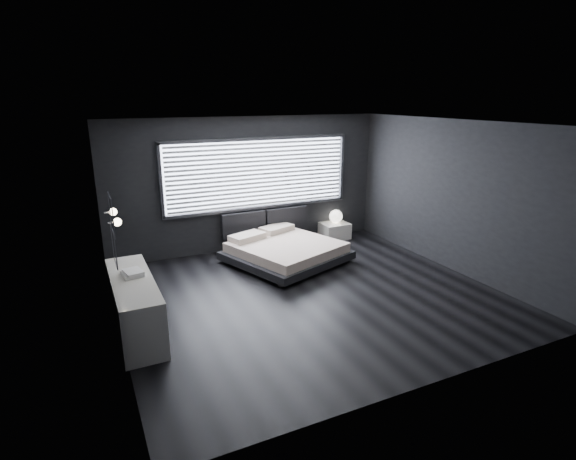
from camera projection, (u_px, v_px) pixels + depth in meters
name	position (u px, v px, depth m)	size (l,w,h in m)	color
room	(311.00, 214.00, 7.12)	(6.04, 6.00, 2.80)	black
window	(259.00, 174.00, 9.48)	(4.14, 0.09, 1.52)	white
headboard	(265.00, 221.00, 9.77)	(1.96, 0.16, 0.52)	black
sconce_near	(117.00, 222.00, 5.92)	(0.18, 0.11, 0.11)	silver
sconce_far	(113.00, 212.00, 6.44)	(0.18, 0.11, 0.11)	silver
wall_art_upper	(112.00, 215.00, 5.30)	(0.01, 0.48, 0.48)	#47474C
wall_art_lower	(114.00, 246.00, 5.65)	(0.01, 0.48, 0.48)	#47474C
bed	(285.00, 250.00, 8.95)	(2.54, 2.49, 0.52)	black
nightstand	(334.00, 231.00, 10.45)	(0.62, 0.52, 0.36)	white
orb_lamp	(336.00, 216.00, 10.40)	(0.30, 0.30, 0.30)	white
dresser	(135.00, 305.00, 6.28)	(0.57, 1.97, 0.79)	white
book_stack	(133.00, 273.00, 6.29)	(0.30, 0.38, 0.07)	white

